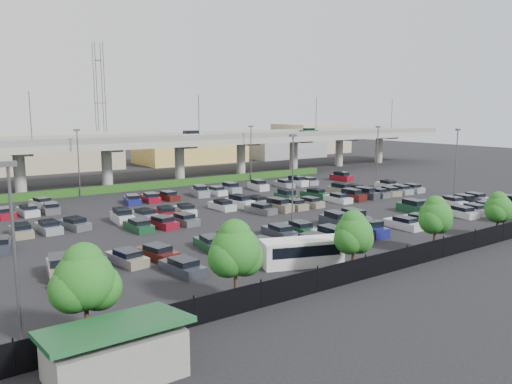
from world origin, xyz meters
TOP-DOWN VIEW (x-y plane):
  - ground at (0.00, 0.00)m, footprint 280.00×280.00m
  - overpass at (-0.21, 31.99)m, footprint 150.00×13.00m
  - hedge at (0.00, 25.00)m, footprint 66.00×1.60m
  - fence at (-0.05, -28.00)m, footprint 70.00×0.10m
  - tree_row at (0.70, -26.53)m, footprint 65.07×3.66m
  - shelter at (-30.00, -31.00)m, footprint 6.80×4.59m
  - shuttle_bus at (-10.67, -22.36)m, footprint 7.41×4.62m
  - parked_cars at (0.69, -3.29)m, footprint 63.09×41.68m
  - light_poles at (-4.13, 2.00)m, footprint 66.90×48.38m
  - distant_buildings at (12.38, 61.81)m, footprint 138.00×24.00m
  - comm_tower at (4.00, 74.00)m, footprint 2.40×2.40m

SIDE VIEW (x-z plane):
  - ground at x=0.00m, z-range 0.00..0.00m
  - hedge at x=0.00m, z-range 0.00..1.10m
  - parked_cars at x=0.69m, z-range -0.23..1.44m
  - fence at x=-0.05m, z-range -0.10..1.90m
  - shuttle_bus at x=-10.67m, z-range 0.10..2.35m
  - shelter at x=-30.00m, z-range -0.19..2.96m
  - tree_row at x=0.70m, z-range 0.55..6.49m
  - distant_buildings at x=12.38m, z-range -0.76..8.24m
  - light_poles at x=-4.13m, z-range 1.09..11.39m
  - overpass at x=-0.21m, z-range -0.93..14.87m
  - comm_tower at x=4.00m, z-range 0.61..30.61m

